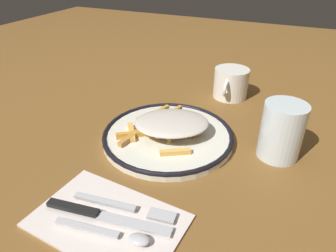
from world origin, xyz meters
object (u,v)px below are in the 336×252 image
fork (124,206)px  plate (168,135)px  water_glass (282,131)px  coffee_mug (231,83)px  knife (96,214)px  napkin (108,220)px  spoon (118,235)px  fries_heap (169,125)px

fork → plate: bearing=-174.2°
water_glass → coffee_mug: (-0.24, -0.16, -0.02)m
plate → water_glass: (-0.04, 0.23, 0.05)m
fork → knife: 0.04m
plate → napkin: (0.25, 0.01, -0.01)m
plate → spoon: (0.28, 0.05, 0.00)m
napkin → spoon: bearing=56.2°
knife → coffee_mug: size_ratio=1.71×
fork → coffee_mug: 0.50m
spoon → plate: bearing=-170.7°
fries_heap → fork: 0.23m
spoon → water_glass: size_ratio=1.30×
fries_heap → coffee_mug: size_ratio=1.68×
fries_heap → spoon: size_ratio=1.35×
fries_heap → knife: fries_heap is taller
fork → knife: size_ratio=0.84×
fries_heap → knife: 0.26m
knife → water_glass: (-0.30, 0.24, 0.05)m
knife → coffee_mug: coffee_mug is taller
plate → coffee_mug: coffee_mug is taller
spoon → coffee_mug: 0.56m
plate → knife: bearing=-1.8°
fries_heap → knife: bearing=-2.5°
plate → fries_heap: fries_heap is taller
plate → fork: plate is taller
fries_heap → water_glass: bearing=100.3°
knife → spoon: 0.06m
fork → coffee_mug: coffee_mug is taller
knife → water_glass: 0.38m
knife → water_glass: size_ratio=1.79×
napkin → knife: bearing=-82.1°
napkin → coffee_mug: coffee_mug is taller
plate → water_glass: 0.24m
spoon → coffee_mug: bearing=177.5°
plate → fries_heap: 0.03m
water_glass → coffee_mug: size_ratio=0.96×
napkin → coffee_mug: size_ratio=1.91×
fries_heap → fork: (0.22, 0.02, -0.03)m
water_glass → fork: bearing=-38.1°
fork → knife: (0.03, -0.03, 0.00)m
spoon → fries_heap: bearing=-171.3°
fork → spoon: 0.06m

